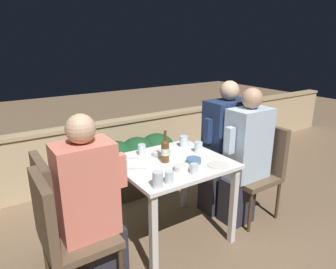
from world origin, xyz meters
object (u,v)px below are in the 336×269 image
Objects in this scene: chair_left_near at (62,228)px; beer_bottle at (165,150)px; person_blue_shirt at (245,157)px; person_coral_top at (92,205)px; person_navy_jumper at (224,148)px; chair_left_far at (60,205)px; chair_right_far at (237,155)px; chair_right_near at (258,163)px.

chair_left_near is 3.42× the size of beer_bottle.
chair_left_near is 0.71× the size of person_blue_shirt.
person_blue_shirt is 4.85× the size of beer_bottle.
person_coral_top is 0.96× the size of person_navy_jumper.
person_blue_shirt is at bearing -9.86° from chair_left_far.
chair_right_far is at bearing 6.82° from beer_bottle.
chair_right_far is at bearing 8.81° from chair_left_near.
chair_left_far is at bearing 171.22° from chair_right_near.
person_navy_jumper reaches higher than beer_bottle.
beer_bottle is (-1.01, 0.16, 0.30)m from chair_right_near.
person_blue_shirt reaches higher than beer_bottle.
chair_right_far is at bearing 54.31° from person_blue_shirt.
person_blue_shirt is 0.28m from person_navy_jumper.
person_navy_jumper is at bearing 127.77° from chair_right_near.
person_blue_shirt is (1.66, -0.29, 0.11)m from chair_left_far.
person_blue_shirt is 1.42× the size of chair_right_far.
person_blue_shirt is 0.84m from beer_bottle.
chair_right_far is (1.92, 0.30, 0.00)m from chair_left_near.
chair_left_near is 1.00× the size of chair_right_far.
person_blue_shirt reaches higher than chair_left_near.
beer_bottle is (0.92, 0.18, 0.30)m from chair_left_near.
chair_right_near is 0.37m from person_navy_jumper.
person_coral_top is at bearing 0.00° from chair_left_near.
person_navy_jumper reaches higher than person_blue_shirt.
person_coral_top is 1.72m from chair_right_near.
person_coral_top is 1.39× the size of chair_left_far.
chair_left_far and chair_right_near have the same top height.
person_blue_shirt is at bearing -88.48° from person_navy_jumper.
person_coral_top is 1.39× the size of chair_right_near.
person_blue_shirt is at bearing 0.69° from chair_left_near.
person_blue_shirt is (-0.21, -0.00, 0.11)m from chair_right_near.
chair_left_near is 1.00× the size of chair_right_near.
person_coral_top is 0.36m from chair_left_far.
chair_left_far is at bearing 179.64° from chair_right_far.
person_blue_shirt reaches higher than chair_left_far.
chair_right_near is at bearing -88.27° from chair_right_far.
chair_right_far is at bearing -0.36° from chair_left_far.
chair_right_near is 0.71× the size of person_blue_shirt.
chair_left_far is at bearing 171.27° from beer_bottle.
chair_left_near is at bearing -171.19° from chair_right_far.
chair_left_near is at bearing -179.38° from chair_right_near.
person_coral_top is at bearing -179.21° from person_blue_shirt.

